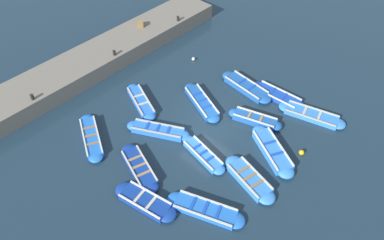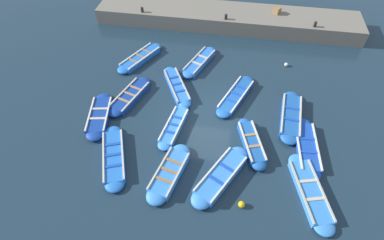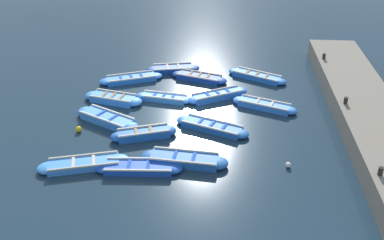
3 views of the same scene
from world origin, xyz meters
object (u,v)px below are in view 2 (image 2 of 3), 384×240
object	(u,v)px
boat_outer_left	(140,58)
boat_tucked	(169,173)
boat_outer_right	(307,147)
buoy_orange_near	(286,65)
boat_bow_out	(174,126)
wooden_crate	(277,10)
boat_stern_in	(291,116)
bollard_mid_north	(226,17)
boat_end_of_row	(236,96)
boat_far_corner	(177,86)
boat_alongside	(130,96)
bollard_mid_south	(315,24)
boat_near_quay	(221,176)
boat_broadside	(251,143)
bollard_north	(142,10)
boat_drifting	(310,191)
boat_mid_row	(114,157)
buoy_yellow_far	(242,204)
boat_inner_gap	(199,62)
boat_centre	(99,116)

from	to	relation	value
boat_outer_left	boat_tucked	world-z (taller)	boat_tucked
boat_outer_right	buoy_orange_near	bearing A→B (deg)	-173.90
boat_bow_out	wooden_crate	world-z (taller)	wooden_crate
boat_stern_in	bollard_mid_north	xyz separation A→B (m)	(-7.85, -4.27, 1.08)
boat_end_of_row	buoy_orange_near	world-z (taller)	boat_end_of_row
boat_far_corner	boat_alongside	size ratio (longest dim) A/B	0.99
bollard_mid_south	boat_near_quay	bearing A→B (deg)	-22.83
boat_broadside	wooden_crate	distance (m)	11.55
bollard_mid_north	bollard_north	bearing A→B (deg)	-90.00
boat_outer_left	wooden_crate	bearing A→B (deg)	122.54
boat_outer_left	boat_stern_in	distance (m)	10.12
bollard_mid_south	wooden_crate	bearing A→B (deg)	-119.34
boat_far_corner	boat_drifting	size ratio (longest dim) A/B	0.89
boat_outer_right	wooden_crate	distance (m)	11.34
boat_outer_left	bollard_mid_north	world-z (taller)	bollard_mid_north
boat_outer_right	boat_broadside	world-z (taller)	boat_broadside
boat_bow_out	boat_stern_in	bearing A→B (deg)	105.66
boat_mid_row	boat_drifting	bearing A→B (deg)	87.71
boat_end_of_row	bollard_north	bearing A→B (deg)	-132.59
boat_tucked	boat_bow_out	world-z (taller)	boat_tucked
boat_near_quay	buoy_yellow_far	bearing A→B (deg)	39.99
boat_stern_in	wooden_crate	xyz separation A→B (m)	(-9.25, -0.73, 1.11)
boat_inner_gap	boat_broadside	world-z (taller)	boat_broadside
boat_tucked	boat_stern_in	size ratio (longest dim) A/B	0.89
boat_alongside	boat_mid_row	xyz separation A→B (m)	(4.17, 0.48, -0.01)
boat_far_corner	boat_end_of_row	world-z (taller)	boat_far_corner
buoy_orange_near	buoy_yellow_far	distance (m)	10.37
boat_far_corner	boat_near_quay	size ratio (longest dim) A/B	0.94
boat_outer_left	boat_bow_out	bearing A→B (deg)	31.82
boat_drifting	boat_broadside	distance (m)	3.45
boat_outer_left	buoy_orange_near	distance (m)	9.43
boat_alongside	boat_drifting	bearing A→B (deg)	64.73
boat_mid_row	boat_end_of_row	distance (m)	7.55
boat_outer_right	boat_drifting	size ratio (longest dim) A/B	0.95
bollard_mid_south	buoy_yellow_far	world-z (taller)	bollard_mid_south
boat_far_corner	boat_tucked	xyz separation A→B (m)	(5.86, 0.83, 0.01)
bollard_mid_north	buoy_orange_near	size ratio (longest dim) A/B	1.42
boat_mid_row	wooden_crate	distance (m)	15.45
boat_far_corner	boat_broadside	xyz separation A→B (m)	(3.52, 4.48, 0.02)
bollard_north	buoy_orange_near	size ratio (longest dim) A/B	1.42
boat_drifting	boat_near_quay	size ratio (longest dim) A/B	1.07
boat_mid_row	bollard_mid_south	size ratio (longest dim) A/B	11.35
boat_centre	boat_near_quay	xyz separation A→B (m)	(2.67, 6.82, 0.04)
boat_centre	boat_bow_out	bearing A→B (deg)	89.01
bollard_mid_south	boat_inner_gap	bearing A→B (deg)	-61.71
boat_drifting	buoy_yellow_far	xyz separation A→B (m)	(1.10, -2.93, -0.00)
boat_near_quay	boat_far_corner	bearing A→B (deg)	-150.67
boat_outer_right	boat_alongside	distance (m)	9.89
wooden_crate	bollard_north	bearing A→B (deg)	-81.64
bollard_mid_north	boat_broadside	bearing A→B (deg)	12.61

